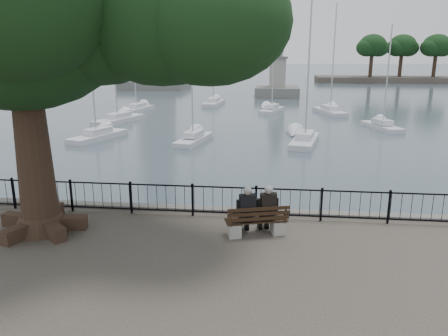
# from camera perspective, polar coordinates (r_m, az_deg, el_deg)

# --- Properties ---
(harbor) EXTENTS (260.00, 260.00, 1.20)m
(harbor) POSITION_cam_1_polar(r_m,az_deg,el_deg) (14.53, 0.22, -7.51)
(harbor) COLOR #5C5A54
(harbor) RESTS_ON ground
(railing) EXTENTS (22.06, 0.06, 1.00)m
(railing) POSITION_cam_1_polar(r_m,az_deg,el_deg) (13.68, 0.00, -4.21)
(railing) COLOR black
(railing) RESTS_ON ground
(bench) EXTENTS (1.83, 0.99, 0.93)m
(bench) POSITION_cam_1_polar(r_m,az_deg,el_deg) (12.48, 4.27, -7.38)
(bench) COLOR gray
(bench) RESTS_ON ground
(person_left) EXTENTS (0.55, 0.80, 1.47)m
(person_left) POSITION_cam_1_polar(r_m,az_deg,el_deg) (12.38, 2.91, -5.79)
(person_left) COLOR black
(person_left) RESTS_ON ground
(person_right) EXTENTS (0.55, 0.80, 1.47)m
(person_right) POSITION_cam_1_polar(r_m,az_deg,el_deg) (12.52, 5.61, -5.60)
(person_right) COLOR black
(person_right) RESTS_ON ground
(tree) EXTENTS (11.52, 8.05, 9.41)m
(tree) POSITION_cam_1_polar(r_m,az_deg,el_deg) (12.78, -21.59, 19.07)
(tree) COLOR black
(tree) RESTS_ON ground
(lighthouse) EXTENTS (10.46, 10.46, 31.87)m
(lighthouse) POSITION_cam_1_polar(r_m,az_deg,el_deg) (75.26, -9.28, 20.57)
(lighthouse) COLOR #5C5A54
(lighthouse) RESTS_ON ground
(lion_monument) EXTENTS (5.84, 5.84, 8.65)m
(lion_monument) POSITION_cam_1_polar(r_m,az_deg,el_deg) (60.40, 6.97, 11.29)
(lion_monument) COLOR #5C5A54
(lion_monument) RESTS_ON ground
(sailboat_a) EXTENTS (2.96, 5.16, 10.12)m
(sailboat_a) POSITION_cam_1_polar(r_m,az_deg,el_deg) (32.15, -16.14, 4.18)
(sailboat_a) COLOR silver
(sailboat_a) RESTS_ON ground
(sailboat_b) EXTENTS (2.11, 4.75, 10.01)m
(sailboat_b) POSITION_cam_1_polar(r_m,az_deg,el_deg) (29.91, -4.00, 3.97)
(sailboat_b) COLOR silver
(sailboat_b) RESTS_ON ground
(sailboat_c) EXTENTS (2.40, 5.34, 10.30)m
(sailboat_c) POSITION_cam_1_polar(r_m,az_deg,el_deg) (29.85, 10.49, 3.71)
(sailboat_c) COLOR silver
(sailboat_c) RESTS_ON ground
(sailboat_d) EXTENTS (2.59, 4.78, 8.10)m
(sailboat_d) POSITION_cam_1_polar(r_m,az_deg,el_deg) (37.19, 19.93, 5.23)
(sailboat_d) COLOR silver
(sailboat_d) RESTS_ON ground
(sailboat_e) EXTENTS (3.27, 5.86, 12.62)m
(sailboat_e) POSITION_cam_1_polar(r_m,az_deg,el_deg) (39.39, -13.58, 6.34)
(sailboat_e) COLOR silver
(sailboat_e) RESTS_ON ground
(sailboat_f) EXTENTS (2.63, 4.84, 10.31)m
(sailboat_f) POSITION_cam_1_polar(r_m,az_deg,el_deg) (45.04, 6.28, 7.68)
(sailboat_f) COLOR silver
(sailboat_f) RESTS_ON ground
(sailboat_g) EXTENTS (3.00, 5.44, 10.54)m
(sailboat_g) POSITION_cam_1_polar(r_m,az_deg,el_deg) (44.82, 13.64, 7.30)
(sailboat_g) COLOR silver
(sailboat_g) RESTS_ON ground
(sailboat_h) EXTENTS (2.05, 5.58, 11.97)m
(sailboat_h) POSITION_cam_1_polar(r_m,az_deg,el_deg) (50.67, -1.36, 8.61)
(sailboat_h) COLOR silver
(sailboat_h) RESTS_ON ground
(sailboat_i) EXTENTS (2.39, 5.34, 9.22)m
(sailboat_i) POSITION_cam_1_polar(r_m,az_deg,el_deg) (46.21, -11.26, 7.62)
(sailboat_i) COLOR silver
(sailboat_i) RESTS_ON ground
(far_shore) EXTENTS (30.00, 8.60, 9.18)m
(far_shore) POSITION_cam_1_polar(r_m,az_deg,el_deg) (93.00, 21.90, 12.78)
(far_shore) COLOR #3F3A35
(far_shore) RESTS_ON ground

